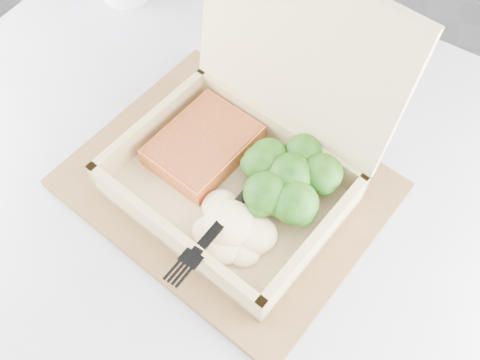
# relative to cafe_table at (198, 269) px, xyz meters

# --- Properties ---
(cafe_table) EXTENTS (1.04, 1.04, 0.74)m
(cafe_table) POSITION_rel_cafe_table_xyz_m (0.00, 0.00, 0.00)
(cafe_table) COLOR black
(cafe_table) RESTS_ON floor
(serving_tray) EXTENTS (0.42, 0.38, 0.01)m
(serving_tray) POSITION_rel_cafe_table_xyz_m (0.04, 0.04, 0.20)
(serving_tray) COLOR brown
(serving_tray) RESTS_ON cafe_table
(takeout_container) EXTENTS (0.31, 0.31, 0.23)m
(takeout_container) POSITION_rel_cafe_table_xyz_m (0.06, 0.06, 0.26)
(takeout_container) COLOR tan
(takeout_container) RESTS_ON serving_tray
(salmon_fillet) EXTENTS (0.13, 0.15, 0.02)m
(salmon_fillet) POSITION_rel_cafe_table_xyz_m (0.00, 0.06, 0.23)
(salmon_fillet) COLOR orange
(salmon_fillet) RESTS_ON takeout_container
(broccoli_pile) EXTENTS (0.12, 0.12, 0.04)m
(broccoli_pile) POSITION_rel_cafe_table_xyz_m (0.11, 0.04, 0.24)
(broccoli_pile) COLOR #306C18
(broccoli_pile) RESTS_ON takeout_container
(mashed_potatoes) EXTENTS (0.09, 0.08, 0.03)m
(mashed_potatoes) POSITION_rel_cafe_table_xyz_m (0.06, -0.03, 0.23)
(mashed_potatoes) COLOR beige
(mashed_potatoes) RESTS_ON takeout_container
(plastic_fork) EXTENTS (0.06, 0.14, 0.02)m
(plastic_fork) POSITION_rel_cafe_table_xyz_m (0.06, -0.01, 0.24)
(plastic_fork) COLOR black
(plastic_fork) RESTS_ON mashed_potatoes
(receipt) EXTENTS (0.14, 0.17, 0.00)m
(receipt) POSITION_rel_cafe_table_xyz_m (0.07, 0.22, 0.19)
(receipt) COLOR silver
(receipt) RESTS_ON cafe_table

